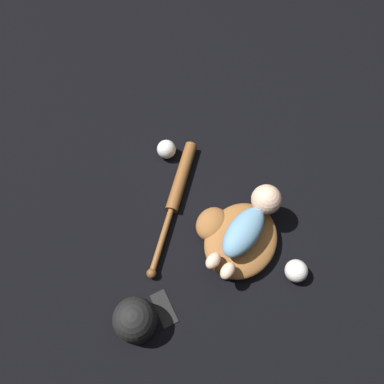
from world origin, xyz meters
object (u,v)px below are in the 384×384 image
at_px(baseball_glove, 236,237).
at_px(baseball, 166,149).
at_px(baseball_spare, 296,271).
at_px(baseball_cap, 136,319).
at_px(baby_figure, 251,222).
at_px(baseball_bat, 178,189).

bearing_deg(baseball_glove, baseball, 49.30).
height_order(baseball_spare, baseball_cap, baseball_cap).
distance_m(baby_figure, baseball_spare, 0.24).
xyz_separation_m(baby_figure, baseball_cap, (-0.41, 0.30, -0.07)).
bearing_deg(baseball_bat, baseball_glove, -119.25).
distance_m(baseball_glove, baseball_spare, 0.24).
relative_size(baseball_bat, baseball, 7.38).
relative_size(baseball_bat, baseball_spare, 7.17).
height_order(baseball_glove, baseball_bat, baseball_glove).
relative_size(baby_figure, baseball_bat, 0.64).
height_order(baseball, baseball_cap, baseball_cap).
bearing_deg(baseball_glove, baby_figure, -45.69).
height_order(baby_figure, baseball, baby_figure).
xyz_separation_m(baseball_bat, baseball_cap, (-0.52, 0.00, 0.03)).
bearing_deg(baseball_glove, baseball_cap, 144.47).
relative_size(baseball_glove, baseball_cap, 1.76).
height_order(baseball_bat, baseball_cap, baseball_cap).
distance_m(baseball_bat, baseball_cap, 0.52).
bearing_deg(baseball_cap, baseball_bat, -0.10).
xyz_separation_m(baseball_glove, baby_figure, (0.04, -0.04, 0.09)).
bearing_deg(baseball, baseball_spare, -122.64).
bearing_deg(baseball_glove, baseball_spare, -106.88).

